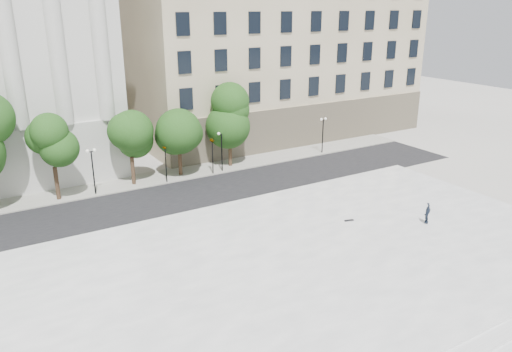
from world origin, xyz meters
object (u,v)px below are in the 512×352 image
object	(u,v)px
traffic_light_east	(212,138)
skateboard	(349,220)
traffic_light_west	(165,146)
person_lying	(426,221)

from	to	relation	value
traffic_light_east	skateboard	distance (m)	17.08
traffic_light_east	skateboard	size ratio (longest dim) A/B	5.82
traffic_light_west	skateboard	world-z (taller)	traffic_light_west
traffic_light_west	person_lying	distance (m)	23.82
traffic_light_east	skateboard	xyz separation A→B (m)	(3.39, -16.42, -3.23)
traffic_light_east	skateboard	world-z (taller)	traffic_light_east
traffic_light_west	person_lying	size ratio (longest dim) A/B	2.60
person_lying	skateboard	world-z (taller)	person_lying
person_lying	traffic_light_west	bearing A→B (deg)	78.59
traffic_light_west	traffic_light_east	bearing A→B (deg)	0.00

